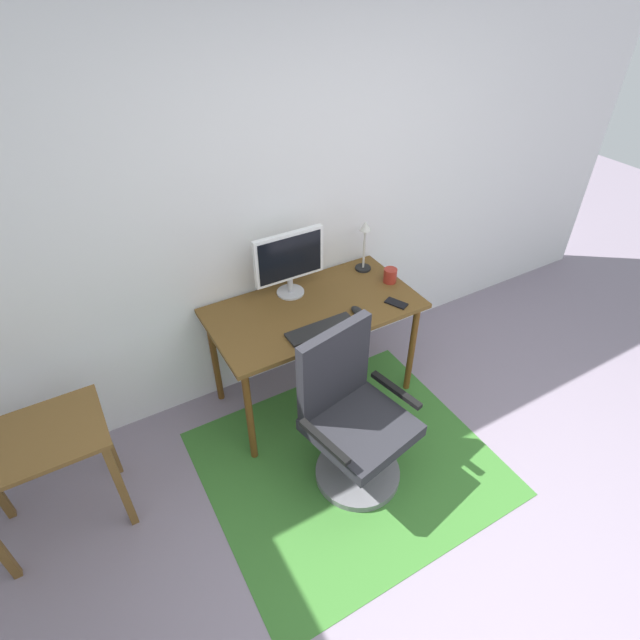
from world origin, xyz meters
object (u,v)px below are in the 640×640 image
computer_mouse (357,311)px  office_chair (352,423)px  desk_lamp (365,241)px  side_table (40,456)px  desk (314,317)px  monitor (289,259)px  keyboard (321,329)px  coffee_cup (390,275)px  cell_phone (396,303)px

computer_mouse → office_chair: bearing=-124.5°
desk_lamp → side_table: 2.27m
computer_mouse → desk_lamp: (0.32, 0.41, 0.21)m
desk → monitor: (-0.06, 0.21, 0.33)m
desk_lamp → office_chair: (-0.65, -0.89, -0.57)m
office_chair → desk_lamp: bearing=42.4°
computer_mouse → desk_lamp: bearing=52.2°
keyboard → computer_mouse: (0.28, 0.04, 0.01)m
side_table → desk: bearing=5.9°
desk_lamp → monitor: bearing=-179.0°
coffee_cup → office_chair: 1.06m
monitor → keyboard: (-0.02, -0.44, -0.24)m
desk → cell_phone: bearing=-26.6°
keyboard → side_table: keyboard is taller
desk → keyboard: bearing=-109.1°
office_chair → side_table: (-1.54, 0.50, 0.14)m
computer_mouse → monitor: bearing=122.6°
monitor → cell_phone: bearing=-40.2°
coffee_cup → office_chair: (-0.72, -0.67, -0.40)m
coffee_cup → side_table: (-2.26, -0.17, -0.25)m
computer_mouse → side_table: 1.89m
desk → office_chair: bearing=-101.0°
computer_mouse → coffee_cup: (0.39, 0.19, 0.03)m
keyboard → coffee_cup: size_ratio=4.43×
desk → keyboard: (-0.08, -0.23, 0.09)m
keyboard → computer_mouse: size_ratio=4.13×
keyboard → monitor: bearing=87.2°
desk → cell_phone: size_ratio=9.50×
desk → side_table: 1.69m
desk → office_chair: 0.74m
monitor → cell_phone: (0.53, -0.44, -0.25)m
computer_mouse → cell_phone: 0.27m
monitor → side_table: size_ratio=0.67×
coffee_cup → desk_lamp: size_ratio=0.27×
desk → keyboard: size_ratio=3.09×
monitor → office_chair: size_ratio=0.47×
desk → computer_mouse: 0.29m
keyboard → cell_phone: size_ratio=3.07×
cell_phone → side_table: (-2.14, 0.06, -0.21)m
computer_mouse → cell_phone: (0.27, -0.04, -0.01)m
monitor → computer_mouse: monitor is taller
monitor → desk_lamp: 0.58m
keyboard → computer_mouse: 0.28m
office_chair → keyboard: bearing=71.8°
desk → side_table: size_ratio=1.90×
desk → side_table: bearing=-174.1°
office_chair → coffee_cup: bearing=31.5°
desk_lamp → keyboard: bearing=-143.2°
monitor → office_chair: bearing=-94.7°
desk → computer_mouse: bearing=-43.9°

